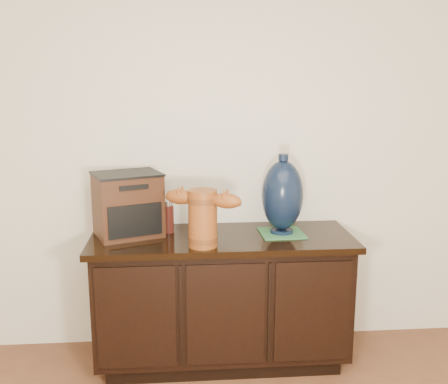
{
  "coord_description": "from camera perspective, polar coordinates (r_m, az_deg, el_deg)",
  "views": [
    {
      "loc": [
        -0.21,
        -0.56,
        1.62
      ],
      "look_at": [
        0.01,
        2.18,
        1.02
      ],
      "focal_mm": 42.0,
      "sensor_mm": 36.0,
      "label": 1
    }
  ],
  "objects": [
    {
      "name": "sideboard",
      "position": [
        3.06,
        -0.22,
        -11.42
      ],
      "size": [
        1.46,
        0.56,
        0.75
      ],
      "color": "black",
      "rests_on": "ground"
    },
    {
      "name": "terracotta_vessel",
      "position": [
        2.71,
        -2.33,
        -2.51
      ],
      "size": [
        0.41,
        0.25,
        0.3
      ],
      "rotation": [
        0.0,
        0.0,
        -0.44
      ],
      "color": "brown",
      "rests_on": "sideboard"
    },
    {
      "name": "green_mat",
      "position": [
        2.99,
        6.28,
        -4.46
      ],
      "size": [
        0.25,
        0.25,
        0.01
      ],
      "primitive_type": "cube",
      "rotation": [
        0.0,
        0.0,
        0.04
      ],
      "color": "#306C3C",
      "rests_on": "sideboard"
    },
    {
      "name": "room",
      "position": [
        0.68,
        14.8,
        -15.92
      ],
      "size": [
        5.0,
        5.0,
        5.0
      ],
      "color": "brown",
      "rests_on": "ground"
    },
    {
      "name": "spray_can",
      "position": [
        2.99,
        -6.09,
        -2.69
      ],
      "size": [
        0.06,
        0.06,
        0.19
      ],
      "color": "#611A10",
      "rests_on": "sideboard"
    },
    {
      "name": "tv_radio",
      "position": [
        2.95,
        -10.42,
        -1.33
      ],
      "size": [
        0.43,
        0.39,
        0.35
      ],
      "rotation": [
        0.0,
        0.0,
        0.37
      ],
      "color": "#371B0D",
      "rests_on": "sideboard"
    },
    {
      "name": "lamp_base",
      "position": [
        2.93,
        6.38,
        -0.4
      ],
      "size": [
        0.24,
        0.24,
        0.45
      ],
      "rotation": [
        0.0,
        0.0,
        0.04
      ],
      "color": "black",
      "rests_on": "green_mat"
    }
  ]
}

